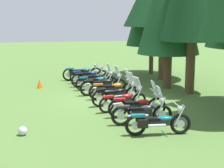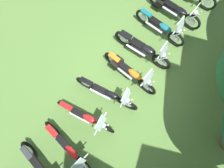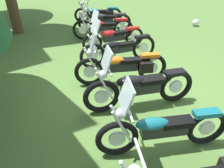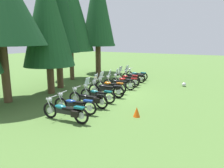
{
  "view_description": "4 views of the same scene",
  "coord_description": "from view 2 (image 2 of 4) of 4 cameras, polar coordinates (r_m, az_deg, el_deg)",
  "views": [
    {
      "loc": [
        15.66,
        -3.34,
        3.71
      ],
      "look_at": [
        0.93,
        -0.13,
        0.88
      ],
      "focal_mm": 57.03,
      "sensor_mm": 36.0,
      "label": 1
    },
    {
      "loc": [
        2.21,
        1.3,
        6.73
      ],
      "look_at": [
        0.83,
        0.02,
        0.75
      ],
      "focal_mm": 30.67,
      "sensor_mm": 36.0,
      "label": 2
    },
    {
      "loc": [
        -4.64,
        0.84,
        2.91
      ],
      "look_at": [
        -0.96,
        0.45,
        0.59
      ],
      "focal_mm": 34.77,
      "sensor_mm": 36.0,
      "label": 3
    },
    {
      "loc": [
        -12.07,
        -6.66,
        3.53
      ],
      "look_at": [
        -0.04,
        -0.05,
        0.63
      ],
      "focal_mm": 34.32,
      "sensor_mm": 36.0,
      "label": 4
    }
  ],
  "objects": [
    {
      "name": "motorcycle_5",
      "position": [
        6.73,
        5.06,
        3.62
      ],
      "size": [
        0.66,
        2.31,
        1.38
      ],
      "rotation": [
        0.0,
        0.0,
        1.61
      ],
      "color": "black",
      "rests_on": "ground_plane"
    },
    {
      "name": "motorcycle_3",
      "position": [
        7.8,
        14.27,
        16.15
      ],
      "size": [
        0.72,
        2.24,
        1.36
      ],
      "rotation": [
        0.0,
        0.0,
        1.63
      ],
      "color": "black",
      "rests_on": "ground_plane"
    },
    {
      "name": "motorcycle_4",
      "position": [
        7.14,
        9.24,
        10.17
      ],
      "size": [
        0.66,
        2.39,
        1.39
      ],
      "rotation": [
        0.0,
        0.0,
        1.71
      ],
      "color": "black",
      "rests_on": "ground_plane"
    },
    {
      "name": "motorcycle_2",
      "position": [
        8.43,
        17.86,
        20.52
      ],
      "size": [
        0.71,
        2.37,
        1.02
      ],
      "rotation": [
        0.0,
        0.0,
        1.63
      ],
      "color": "black",
      "rests_on": "ground_plane"
    },
    {
      "name": "motorcycle_8",
      "position": [
        6.4,
        -12.82,
        -18.13
      ],
      "size": [
        0.75,
        2.24,
        1.38
      ],
      "rotation": [
        0.0,
        0.0,
        1.53
      ],
      "color": "black",
      "rests_on": "ground_plane"
    },
    {
      "name": "motorcycle_7",
      "position": [
        6.39,
        -7.77,
        -9.76
      ],
      "size": [
        0.86,
        2.11,
        1.35
      ],
      "rotation": [
        0.0,
        0.0,
        1.84
      ],
      "color": "black",
      "rests_on": "ground_plane"
    },
    {
      "name": "motorcycle_6",
      "position": [
        6.47,
        -1.5,
        -2.84
      ],
      "size": [
        0.86,
        2.3,
        1.38
      ],
      "rotation": [
        0.0,
        0.0,
        1.85
      ],
      "color": "black",
      "rests_on": "ground_plane"
    },
    {
      "name": "ground_plane",
      "position": [
        7.2,
        4.36,
        2.89
      ],
      "size": [
        80.0,
        80.0,
        0.0
      ],
      "primitive_type": "plane",
      "color": "#4C7033"
    }
  ]
}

